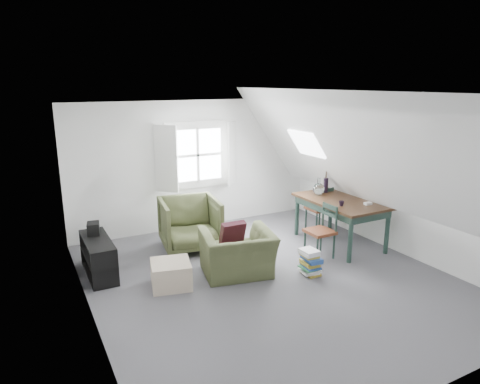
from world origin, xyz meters
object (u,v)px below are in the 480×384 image
armchair_far (191,248)px  ottoman (171,274)px  dining_chair_near (322,230)px  magazine_stack (310,262)px  dining_table (341,206)px  media_shelf (99,259)px  dining_chair_far (320,208)px  armchair_near (237,274)px

armchair_far → ottoman: armchair_far is taller
dining_chair_near → magazine_stack: size_ratio=2.26×
dining_table → media_shelf: size_ratio=1.49×
dining_table → dining_chair_near: (-0.66, -0.32, -0.25)m
armchair_far → media_shelf: size_ratio=0.90×
dining_chair_far → armchair_far: bearing=-18.5°
armchair_far → dining_table: size_ratio=0.61×
armchair_far → dining_chair_near: (1.78, -1.36, 0.46)m
dining_chair_near → media_shelf: (-3.39, 0.99, -0.21)m
armchair_far → ottoman: (-0.77, -1.21, 0.18)m
ottoman → media_shelf: (-0.84, 0.84, 0.07)m
armchair_near → dining_chair_near: dining_chair_near is taller
dining_chair_far → dining_chair_near: bearing=42.0°
ottoman → media_shelf: bearing=134.9°
armchair_near → dining_chair_near: (1.54, -0.05, 0.46)m
dining_chair_far → media_shelf: size_ratio=0.81×
armchair_near → armchair_far: bearing=-67.6°
dining_table → dining_chair_far: size_ratio=1.84×
armchair_far → dining_chair_far: size_ratio=1.11×
ottoman → dining_chair_far: dining_chair_far is taller
ottoman → armchair_near: bearing=-5.4°
media_shelf → magazine_stack: size_ratio=2.81×
armchair_near → armchair_far: (-0.24, 1.31, 0.00)m
ottoman → magazine_stack: magazine_stack is taller
media_shelf → magazine_stack: bearing=-30.3°
armchair_near → dining_table: bearing=-161.1°
dining_chair_near → media_shelf: size_ratio=0.81×
armchair_near → magazine_stack: size_ratio=2.65×
armchair_far → magazine_stack: size_ratio=2.52×
dining_chair_near → magazine_stack: 0.79m
armchair_near → media_shelf: 2.09m
media_shelf → dining_chair_near: bearing=-19.2°
dining_chair_far → media_shelf: 4.17m
armchair_far → dining_table: bearing=-14.5°
dining_chair_near → magazine_stack: (-0.57, -0.47, -0.27)m
armchair_far → ottoman: bearing=-114.1°
media_shelf → magazine_stack: 3.17m
armchair_near → dining_table: size_ratio=0.64×
armchair_near → dining_chair_far: (2.31, 0.98, 0.46)m
armchair_near → armchair_far: size_ratio=1.05×
dining_table → media_shelf: dining_table is taller
ottoman → dining_table: dining_table is taller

